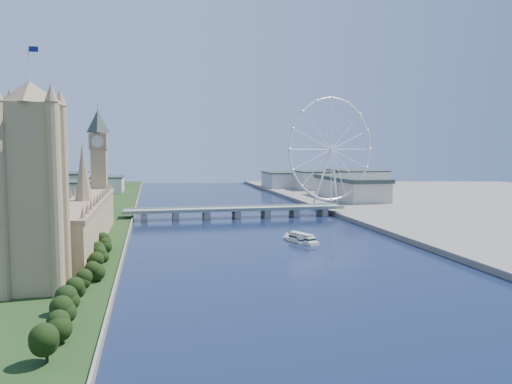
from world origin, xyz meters
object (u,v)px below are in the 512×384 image
object	(u,v)px
london_eye	(331,150)
tour_boat_far	(302,242)
victoria_tower	(33,180)
tour_boat_near	(300,242)

from	to	relation	value
london_eye	tour_boat_far	distance (m)	226.97
london_eye	tour_boat_far	bearing A→B (deg)	-115.96
victoria_tower	tour_boat_far	bearing A→B (deg)	33.32
tour_boat_far	tour_boat_near	bearing A→B (deg)	106.71
tour_boat_near	victoria_tower	bearing A→B (deg)	-146.69
tour_boat_near	london_eye	bearing A→B (deg)	62.98
tour_boat_near	tour_boat_far	world-z (taller)	tour_boat_far
victoria_tower	tour_boat_near	xyz separation A→B (m)	(158.90, 106.77, -54.49)
london_eye	tour_boat_near	bearing A→B (deg)	-116.43
victoria_tower	tour_boat_near	bearing A→B (deg)	33.90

